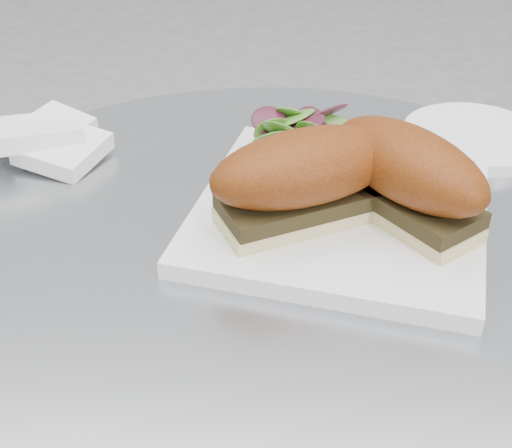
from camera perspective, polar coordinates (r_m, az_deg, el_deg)
The scene contains 7 objects.
table at distance 0.76m, azimuth 1.06°, elevation -17.49°, with size 0.70×0.70×0.73m.
plate at distance 0.64m, azimuth 6.79°, elevation 1.01°, with size 0.25×0.25×0.02m, color white.
sandwich_left at distance 0.59m, azimuth 3.99°, elevation 3.84°, with size 0.18×0.14×0.08m.
sandwich_right at distance 0.60m, azimuth 11.98°, elevation 3.98°, with size 0.16×0.17×0.08m.
salad at distance 0.68m, azimuth 4.70°, elevation 6.81°, with size 0.10×0.10×0.05m, color #5F9932, non-canonical shape.
napkin at distance 0.76m, azimuth -16.36°, elevation 5.82°, with size 0.13×0.13×0.02m, color white, non-canonical shape.
saucer at distance 0.79m, azimuth 17.02°, elevation 6.65°, with size 0.15×0.15×0.01m, color white.
Camera 1 is at (0.02, -0.47, 1.08)m, focal length 50.00 mm.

